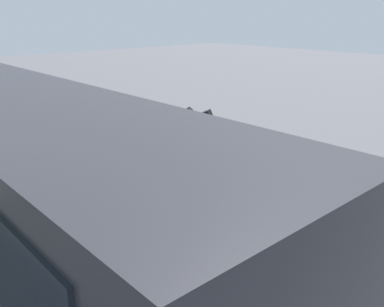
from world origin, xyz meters
The scene contains 13 objects.
ground_plane centered at (0.00, 0.00, 0.00)m, with size 80.00×80.00×0.00m, color #4C4C51.
tour_bus centered at (-0.29, 4.58, 1.64)m, with size 10.10×2.65×3.25m.
spectator_far_left centered at (-2.11, 1.99, 0.99)m, with size 0.57×0.39×1.67m.
spectator_left centered at (-0.99, 2.20, 1.05)m, with size 0.57×0.32×1.76m.
spectator_centre centered at (0.07, 2.06, 1.08)m, with size 0.58×0.34×1.80m.
spectator_right centered at (1.03, 2.24, 1.08)m, with size 0.57×0.33×1.80m.
spectator_far_right centered at (2.10, 2.17, 1.06)m, with size 0.58×0.35×1.77m.
parked_motorcycle_silver centered at (1.83, 2.82, 0.48)m, with size 2.05×0.60×0.99m.
stunt_motorcycle centered at (2.80, -2.11, 0.99)m, with size 1.84×1.21×1.65m.
traffic_cone centered at (0.38, -1.20, 0.30)m, with size 0.34×0.34×0.63m.
bay_line_a centered at (-2.39, -1.18, 0.00)m, with size 0.24×3.66×0.01m.
bay_line_b centered at (0.59, -1.18, 0.00)m, with size 0.23×3.59×0.01m.
bay_line_c centered at (3.57, -1.18, 0.00)m, with size 0.25×4.09×0.01m.
Camera 1 is at (-6.44, 6.71, 4.38)m, focal length 39.10 mm.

